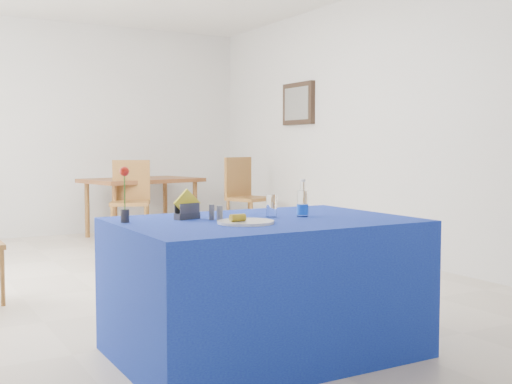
% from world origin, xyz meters
% --- Properties ---
extents(floor, '(7.00, 7.00, 0.00)m').
position_xyz_m(floor, '(0.00, 0.00, 0.00)').
color(floor, beige).
rests_on(floor, ground).
extents(room_shell, '(7.00, 7.00, 7.00)m').
position_xyz_m(room_shell, '(0.00, 0.00, 1.75)').
color(room_shell, silver).
rests_on(room_shell, ground).
extents(picture_frame, '(0.06, 0.64, 0.52)m').
position_xyz_m(picture_frame, '(2.47, 1.60, 1.70)').
color(picture_frame, black).
rests_on(picture_frame, room_shell).
extents(picture_art, '(0.02, 0.52, 0.40)m').
position_xyz_m(picture_art, '(2.44, 1.60, 1.70)').
color(picture_art, '#998C66').
rests_on(picture_art, room_shell).
extents(plate, '(0.30, 0.30, 0.01)m').
position_xyz_m(plate, '(-0.35, -2.18, 0.77)').
color(plate, silver).
rests_on(plate, blue_table).
extents(drinking_glass, '(0.06, 0.06, 0.13)m').
position_xyz_m(drinking_glass, '(-0.07, -1.97, 0.82)').
color(drinking_glass, white).
rests_on(drinking_glass, blue_table).
extents(salt_shaker, '(0.03, 0.03, 0.08)m').
position_xyz_m(salt_shaker, '(-0.42, -2.01, 0.80)').
color(salt_shaker, slate).
rests_on(salt_shaker, blue_table).
extents(pepper_shaker, '(0.03, 0.03, 0.08)m').
position_xyz_m(pepper_shaker, '(-0.43, -1.94, 0.80)').
color(pepper_shaker, '#5B5C60').
rests_on(pepper_shaker, blue_table).
extents(blue_table, '(1.60, 1.10, 0.76)m').
position_xyz_m(blue_table, '(-0.16, -2.04, 0.38)').
color(blue_table, '#101E99').
rests_on(blue_table, floor).
extents(water_bottle, '(0.07, 0.07, 0.21)m').
position_xyz_m(water_bottle, '(0.10, -2.03, 0.83)').
color(water_bottle, white).
rests_on(water_bottle, blue_table).
extents(napkin_holder, '(0.16, 0.09, 0.17)m').
position_xyz_m(napkin_holder, '(-0.53, -1.84, 0.81)').
color(napkin_holder, '#343439').
rests_on(napkin_holder, blue_table).
extents(rose_vase, '(0.05, 0.05, 0.30)m').
position_xyz_m(rose_vase, '(-0.89, -1.82, 0.90)').
color(rose_vase, '#242429').
rests_on(rose_vase, blue_table).
extents(oak_table, '(1.58, 1.20, 0.76)m').
position_xyz_m(oak_table, '(0.87, 2.87, 0.68)').
color(oak_table, brown).
rests_on(oak_table, floor).
extents(chair_bg_left, '(0.59, 0.59, 1.00)m').
position_xyz_m(chair_bg_left, '(0.53, 2.30, 0.58)').
color(chair_bg_left, '#96602B').
rests_on(chair_bg_left, floor).
extents(chair_bg_right, '(0.59, 0.59, 1.03)m').
position_xyz_m(chair_bg_right, '(1.93, 2.01, 0.60)').
color(chair_bg_right, '#96602B').
rests_on(chair_bg_right, floor).
extents(banana_pieces, '(0.08, 0.04, 0.04)m').
position_xyz_m(banana_pieces, '(-0.40, -2.19, 0.79)').
color(banana_pieces, yellow).
rests_on(banana_pieces, plate).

